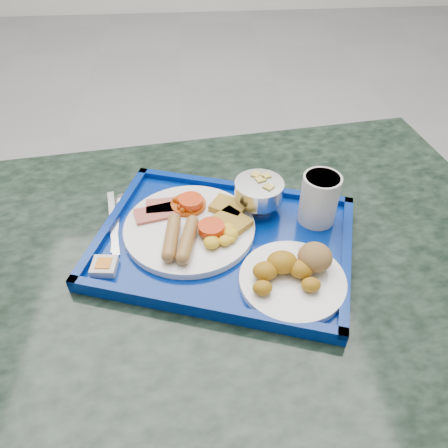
% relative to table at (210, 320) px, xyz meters
% --- Properties ---
extents(floor, '(6.00, 6.00, 0.00)m').
position_rel_table_xyz_m(floor, '(-0.08, 1.08, -0.56)').
color(floor, gray).
rests_on(floor, ground).
extents(table, '(1.30, 0.95, 0.76)m').
position_rel_table_xyz_m(table, '(0.00, 0.00, 0.00)').
color(table, gray).
rests_on(table, floor).
extents(tray, '(0.54, 0.46, 0.03)m').
position_rel_table_xyz_m(tray, '(0.03, 0.02, 0.20)').
color(tray, navy).
rests_on(tray, table).
extents(main_plate, '(0.24, 0.24, 0.04)m').
position_rel_table_xyz_m(main_plate, '(-0.02, 0.05, 0.22)').
color(main_plate, white).
rests_on(main_plate, tray).
extents(bread_plate, '(0.18, 0.18, 0.06)m').
position_rel_table_xyz_m(bread_plate, '(0.14, -0.08, 0.23)').
color(bread_plate, white).
rests_on(bread_plate, tray).
extents(fruit_bowl, '(0.09, 0.09, 0.07)m').
position_rel_table_xyz_m(fruit_bowl, '(0.11, 0.11, 0.25)').
color(fruit_bowl, '#AEAEB0').
rests_on(fruit_bowl, tray).
extents(juice_cup, '(0.07, 0.07, 0.10)m').
position_rel_table_xyz_m(juice_cup, '(0.21, 0.07, 0.26)').
color(juice_cup, silver).
rests_on(juice_cup, tray).
extents(spoon, '(0.03, 0.17, 0.01)m').
position_rel_table_xyz_m(spoon, '(-0.17, 0.13, 0.21)').
color(spoon, '#AEAEB0').
rests_on(spoon, tray).
extents(knife, '(0.04, 0.19, 0.00)m').
position_rel_table_xyz_m(knife, '(-0.18, 0.09, 0.21)').
color(knife, '#AEAEB0').
rests_on(knife, tray).
extents(jam_packet, '(0.05, 0.05, 0.02)m').
position_rel_table_xyz_m(jam_packet, '(-0.18, -0.03, 0.22)').
color(jam_packet, silver).
rests_on(jam_packet, tray).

